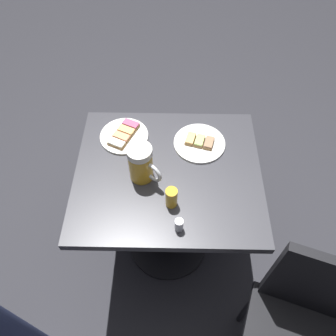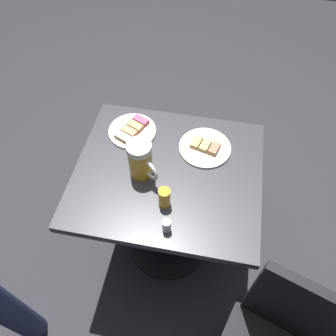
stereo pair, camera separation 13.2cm
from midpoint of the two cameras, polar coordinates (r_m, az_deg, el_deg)
name	(u,v)px [view 2 (the right image)]	position (r m, az deg, el deg)	size (l,w,h in m)	color
ground_plane	(168,242)	(1.95, 1.98, -12.73)	(6.00, 6.00, 0.00)	#28282D
cafe_table	(168,192)	(1.47, 2.57, -4.37)	(0.75, 0.66, 0.70)	black
plate_near	(205,147)	(1.42, 9.03, 3.39)	(0.22, 0.22, 0.03)	white
plate_far	(132,130)	(1.47, -3.60, 6.34)	(0.21, 0.21, 0.03)	white
beer_mug	(141,160)	(1.27, -1.73, 1.19)	(0.13, 0.12, 0.17)	gold
beer_glass_small	(164,198)	(1.22, 2.49, -5.32)	(0.04, 0.04, 0.09)	gold
salt_shaker	(167,226)	(1.18, 3.00, -10.11)	(0.03, 0.03, 0.06)	silver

